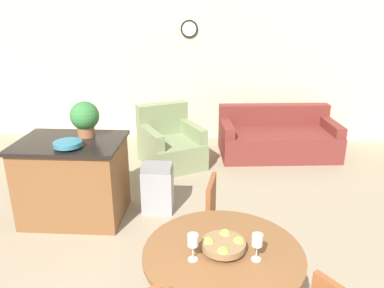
# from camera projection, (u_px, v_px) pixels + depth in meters

# --- Properties ---
(wall_back) EXTENTS (8.00, 0.09, 2.70)m
(wall_back) POSITION_uv_depth(u_px,v_px,m) (200.00, 66.00, 6.67)
(wall_back) COLOR beige
(wall_back) RESTS_ON ground_plane
(dining_table) EXTENTS (1.08, 1.08, 0.78)m
(dining_table) POSITION_uv_depth(u_px,v_px,m) (223.00, 273.00, 2.55)
(dining_table) COLOR brown
(dining_table) RESTS_ON ground_plane
(dining_chair_far_side) EXTENTS (0.47, 0.47, 0.92)m
(dining_chair_far_side) POSITION_uv_depth(u_px,v_px,m) (223.00, 224.00, 3.31)
(dining_chair_far_side) COLOR brown
(dining_chair_far_side) RESTS_ON ground_plane
(fruit_bowl) EXTENTS (0.29, 0.29, 0.10)m
(fruit_bowl) POSITION_uv_depth(u_px,v_px,m) (224.00, 244.00, 2.47)
(fruit_bowl) COLOR olive
(fruit_bowl) RESTS_ON dining_table
(wine_glass_left) EXTENTS (0.07, 0.07, 0.19)m
(wine_glass_left) POSITION_uv_depth(u_px,v_px,m) (193.00, 241.00, 2.36)
(wine_glass_left) COLOR silver
(wine_glass_left) RESTS_ON dining_table
(wine_glass_right) EXTENTS (0.07, 0.07, 0.19)m
(wine_glass_right) POSITION_uv_depth(u_px,v_px,m) (257.00, 241.00, 2.36)
(wine_glass_right) COLOR silver
(wine_glass_right) RESTS_ON dining_table
(kitchen_island) EXTENTS (1.16, 0.85, 0.93)m
(kitchen_island) POSITION_uv_depth(u_px,v_px,m) (74.00, 179.00, 4.27)
(kitchen_island) COLOR brown
(kitchen_island) RESTS_ON ground_plane
(teal_bowl) EXTENTS (0.30, 0.30, 0.07)m
(teal_bowl) POSITION_uv_depth(u_px,v_px,m) (68.00, 144.00, 3.88)
(teal_bowl) COLOR teal
(teal_bowl) RESTS_ON kitchen_island
(potted_plant) EXTENTS (0.32, 0.32, 0.40)m
(potted_plant) POSITION_uv_depth(u_px,v_px,m) (85.00, 117.00, 4.19)
(potted_plant) COLOR #A36642
(potted_plant) RESTS_ON kitchen_island
(trash_bin) EXTENTS (0.36, 0.26, 0.60)m
(trash_bin) POSITION_uv_depth(u_px,v_px,m) (158.00, 188.00, 4.43)
(trash_bin) COLOR #9E9EA3
(trash_bin) RESTS_ON ground_plane
(couch) EXTENTS (1.96, 1.15, 0.77)m
(couch) POSITION_uv_depth(u_px,v_px,m) (277.00, 138.00, 6.23)
(couch) COLOR maroon
(couch) RESTS_ON ground_plane
(armchair) EXTENTS (1.17, 1.22, 0.90)m
(armchair) POSITION_uv_depth(u_px,v_px,m) (170.00, 145.00, 5.84)
(armchair) COLOR gray
(armchair) RESTS_ON ground_plane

